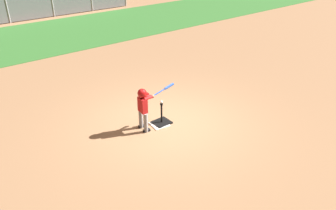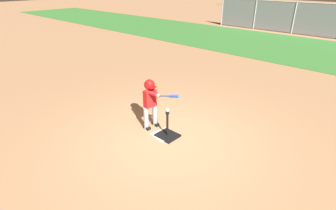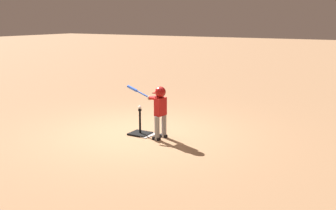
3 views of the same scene
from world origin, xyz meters
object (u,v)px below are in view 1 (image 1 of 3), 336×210
Objects in this scene: batter_child at (144,104)px; baseball at (161,102)px; batting_tee at (162,121)px; bleachers_far_right at (11,10)px.

baseball is (0.53, -0.04, -0.10)m from batter_child.
batter_child reaches higher than batting_tee.
batting_tee is 0.57m from baseball.
batting_tee is 0.52× the size of batter_child.
baseball is at bearing 90.00° from batting_tee.
batting_tee is 15.53m from bleachers_far_right.
batter_child is at bearing 176.09° from batting_tee.
batter_child is 15.52m from bleachers_far_right.
bleachers_far_right is at bearing 87.78° from baseball.
batter_child is at bearing -94.18° from bleachers_far_right.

